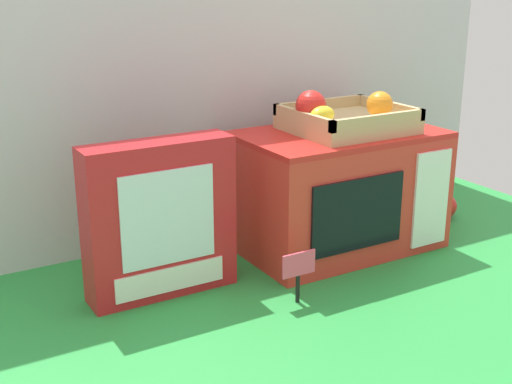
{
  "coord_description": "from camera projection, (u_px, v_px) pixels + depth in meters",
  "views": [
    {
      "loc": [
        -0.67,
        -1.16,
        0.59
      ],
      "look_at": [
        0.0,
        -0.02,
        0.16
      ],
      "focal_mm": 48.17,
      "sensor_mm": 36.0,
      "label": 1
    }
  ],
  "objects": [
    {
      "name": "ground_plane",
      "position": [
        251.0,
        263.0,
        1.45
      ],
      "size": [
        1.7,
        1.7,
        0.0
      ],
      "primitive_type": "plane",
      "color": "green",
      "rests_on": "ground"
    },
    {
      "name": "price_sign",
      "position": [
        299.0,
        269.0,
        1.26
      ],
      "size": [
        0.07,
        0.01,
        0.1
      ],
      "color": "black",
      "rests_on": "ground"
    },
    {
      "name": "display_back_panel",
      "position": [
        200.0,
        75.0,
        1.52
      ],
      "size": [
        1.61,
        0.03,
        0.74
      ],
      "primitive_type": "cube",
      "color": "silver",
      "rests_on": "ground"
    },
    {
      "name": "loose_toy_apple",
      "position": [
        446.0,
        207.0,
        1.71
      ],
      "size": [
        0.06,
        0.06,
        0.06
      ],
      "primitive_type": "sphere",
      "color": "red",
      "rests_on": "ground"
    },
    {
      "name": "cookie_set_box",
      "position": [
        160.0,
        219.0,
        1.28
      ],
      "size": [
        0.28,
        0.08,
        0.3
      ],
      "color": "red",
      "rests_on": "ground"
    },
    {
      "name": "food_groups_crate",
      "position": [
        345.0,
        119.0,
        1.46
      ],
      "size": [
        0.24,
        0.21,
        0.09
      ],
      "color": "tan",
      "rests_on": "toy_microwave"
    },
    {
      "name": "toy_microwave",
      "position": [
        338.0,
        190.0,
        1.5
      ],
      "size": [
        0.43,
        0.27,
        0.26
      ],
      "color": "red",
      "rests_on": "ground"
    }
  ]
}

